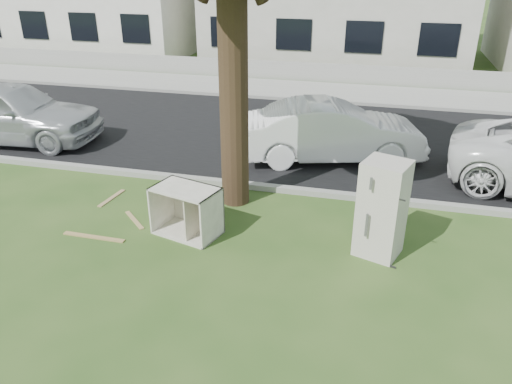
% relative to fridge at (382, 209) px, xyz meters
% --- Properties ---
extents(ground, '(120.00, 120.00, 0.00)m').
position_rel_fridge_xyz_m(ground, '(-2.43, -0.53, -0.82)').
color(ground, '#2D4D1B').
extents(road, '(120.00, 7.00, 0.01)m').
position_rel_fridge_xyz_m(road, '(-2.43, 5.47, -0.81)').
color(road, black).
rests_on(road, ground).
extents(kerb_near, '(120.00, 0.18, 0.12)m').
position_rel_fridge_xyz_m(kerb_near, '(-2.43, 1.92, -0.82)').
color(kerb_near, gray).
rests_on(kerb_near, ground).
extents(kerb_far, '(120.00, 0.18, 0.12)m').
position_rel_fridge_xyz_m(kerb_far, '(-2.43, 9.02, -0.82)').
color(kerb_far, gray).
rests_on(kerb_far, ground).
extents(sidewalk, '(120.00, 2.80, 0.01)m').
position_rel_fridge_xyz_m(sidewalk, '(-2.43, 10.47, -0.81)').
color(sidewalk, gray).
rests_on(sidewalk, ground).
extents(low_wall, '(120.00, 0.15, 0.70)m').
position_rel_fridge_xyz_m(low_wall, '(-2.43, 12.07, -0.47)').
color(low_wall, gray).
rests_on(low_wall, ground).
extents(fridge, '(0.84, 0.81, 1.63)m').
position_rel_fridge_xyz_m(fridge, '(0.00, 0.00, 0.00)').
color(fridge, '#B8B3A6').
rests_on(fridge, ground).
extents(cabinet, '(1.28, 0.98, 0.88)m').
position_rel_fridge_xyz_m(cabinet, '(-3.30, -0.16, -0.38)').
color(cabinet, beige).
rests_on(cabinet, ground).
extents(plank_a, '(1.17, 0.11, 0.02)m').
position_rel_fridge_xyz_m(plank_a, '(-4.85, -0.73, -0.81)').
color(plank_a, '#A4884F').
rests_on(plank_a, ground).
extents(plank_b, '(0.64, 0.61, 0.02)m').
position_rel_fridge_xyz_m(plank_b, '(-4.44, 0.01, -0.81)').
color(plank_b, tan).
rests_on(plank_b, ground).
extents(plank_c, '(0.19, 0.83, 0.02)m').
position_rel_fridge_xyz_m(plank_c, '(-5.32, 0.75, -0.81)').
color(plank_c, tan).
rests_on(plank_c, ground).
extents(car_center, '(4.51, 2.63, 1.40)m').
position_rel_fridge_xyz_m(car_center, '(-1.22, 4.03, -0.11)').
color(car_center, white).
rests_on(car_center, ground).
extents(car_left, '(4.81, 2.24, 1.59)m').
position_rel_fridge_xyz_m(car_left, '(-9.53, 3.28, -0.02)').
color(car_left, '#B1B4B8').
rests_on(car_left, ground).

